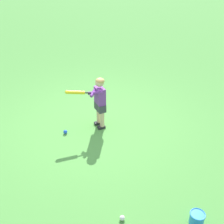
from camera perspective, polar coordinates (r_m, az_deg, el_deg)
The scene contains 5 objects.
ground_plane at distance 6.22m, azimuth -3.07°, elevation -2.38°, with size 40.00×40.00×0.00m, color #519942.
child_batter at distance 5.82m, azimuth -2.62°, elevation 2.59°, with size 0.66×0.57×1.08m.
play_ball_near_batter at distance 5.99m, azimuth -8.92°, elevation -3.78°, with size 0.08×0.08×0.08m, color blue.
play_ball_midfield at distance 4.41m, azimuth 1.96°, elevation -19.61°, with size 0.08×0.08×0.08m, color white.
toy_bucket at distance 4.48m, azimuth 15.93°, elevation -18.96°, with size 0.22×0.22×0.19m.
Camera 1 is at (3.84, 3.44, 3.48)m, focal length 47.79 mm.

